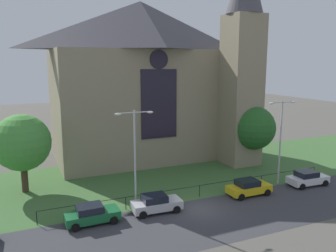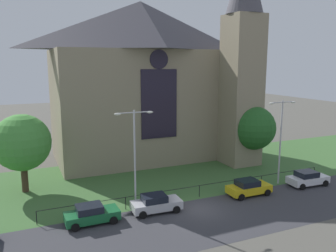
{
  "view_description": "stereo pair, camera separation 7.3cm",
  "coord_description": "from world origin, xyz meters",
  "views": [
    {
      "loc": [
        -13.92,
        -24.82,
        12.44
      ],
      "look_at": [
        0.54,
        8.0,
        5.91
      ],
      "focal_mm": 37.37,
      "sensor_mm": 36.0,
      "label": 1
    },
    {
      "loc": [
        -13.85,
        -24.85,
        12.44
      ],
      "look_at": [
        0.54,
        8.0,
        5.91
      ],
      "focal_mm": 37.37,
      "sensor_mm": 36.0,
      "label": 2
    }
  ],
  "objects": [
    {
      "name": "streetlamp_near",
      "position": [
        -4.98,
        2.4,
        5.43
      ],
      "size": [
        3.37,
        0.26,
        8.58
      ],
      "color": "#B2B2B7",
      "rests_on": "ground"
    },
    {
      "name": "grass_verge",
      "position": [
        0.0,
        8.0,
        0.0
      ],
      "size": [
        120.0,
        20.0,
        0.01
      ],
      "primitive_type": "cube",
      "color": "#3D6633",
      "rests_on": "ground"
    },
    {
      "name": "tree_left_far",
      "position": [
        -13.59,
        10.54,
        4.89
      ],
      "size": [
        5.46,
        5.46,
        7.65
      ],
      "color": "#423021",
      "rests_on": "ground"
    },
    {
      "name": "ground",
      "position": [
        0.0,
        10.0,
        0.0
      ],
      "size": [
        160.0,
        160.0,
        0.0
      ],
      "primitive_type": "plane",
      "color": "#56544C"
    },
    {
      "name": "iron_railing",
      "position": [
        1.34,
        2.5,
        0.97
      ],
      "size": [
        28.81,
        0.07,
        1.13
      ],
      "color": "black",
      "rests_on": "ground"
    },
    {
      "name": "tree_right_near",
      "position": [
        12.18,
        8.84,
        4.66
      ],
      "size": [
        5.25,
        5.25,
        7.32
      ],
      "color": "#423021",
      "rests_on": "ground"
    },
    {
      "name": "streetlamp_far",
      "position": [
        10.62,
        2.4,
        5.51
      ],
      "size": [
        3.37,
        0.26,
        8.73
      ],
      "color": "#B2B2B7",
      "rests_on": "ground"
    },
    {
      "name": "parked_car_silver",
      "position": [
        -3.63,
        1.03,
        0.74
      ],
      "size": [
        4.28,
        2.19,
        1.51
      ],
      "rotation": [
        0.0,
        0.0,
        -0.05
      ],
      "color": "#B7B7BC",
      "rests_on": "ground"
    },
    {
      "name": "church_building",
      "position": [
        2.12,
        17.83,
        10.27
      ],
      "size": [
        23.2,
        16.2,
        26.0
      ],
      "color": "gray",
      "rests_on": "ground"
    },
    {
      "name": "parked_car_green",
      "position": [
        -9.05,
        1.06,
        0.74
      ],
      "size": [
        4.22,
        2.06,
        1.51
      ],
      "rotation": [
        0.0,
        0.0,
        0.01
      ],
      "color": "#196033",
      "rests_on": "ground"
    },
    {
      "name": "parked_car_white",
      "position": [
        13.03,
        0.8,
        0.74
      ],
      "size": [
        4.28,
        2.19,
        1.51
      ],
      "rotation": [
        0.0,
        0.0,
        -0.05
      ],
      "color": "silver",
      "rests_on": "ground"
    },
    {
      "name": "parked_car_yellow",
      "position": [
        5.85,
        1.03,
        0.74
      ],
      "size": [
        4.21,
        2.04,
        1.51
      ],
      "rotation": [
        0.0,
        0.0,
        -0.01
      ],
      "color": "gold",
      "rests_on": "ground"
    },
    {
      "name": "road_asphalt",
      "position": [
        0.0,
        -2.0,
        0.0
      ],
      "size": [
        120.0,
        8.0,
        0.01
      ],
      "primitive_type": "cube",
      "color": "#38383D",
      "rests_on": "ground"
    }
  ]
}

